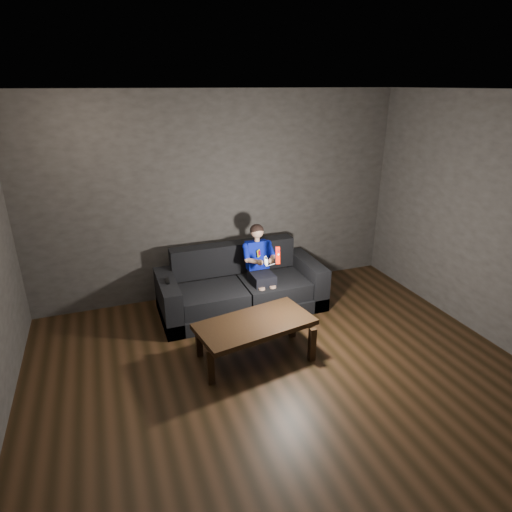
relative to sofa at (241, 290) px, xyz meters
name	(u,v)px	position (x,y,z in m)	size (l,w,h in m)	color
floor	(298,401)	(-0.06, -1.88, -0.26)	(5.00, 5.00, 0.00)	black
back_wall	(221,197)	(-0.06, 0.62, 1.09)	(5.00, 0.04, 2.70)	#342F2D
ceiling	(313,91)	(-0.06, -1.88, 2.44)	(5.00, 5.00, 0.02)	white
sofa	(241,290)	(0.00, 0.00, 0.00)	(2.08, 0.90, 0.80)	black
child	(260,260)	(0.24, -0.06, 0.41)	(0.41, 0.50, 1.01)	black
wii_remote_red	(278,255)	(0.31, -0.45, 0.61)	(0.06, 0.09, 0.21)	red
nunchuk_white	(266,261)	(0.17, -0.44, 0.56)	(0.06, 0.09, 0.14)	silver
wii_remote_black	(167,281)	(-0.94, -0.08, 0.32)	(0.04, 0.15, 0.03)	black
coffee_table	(255,327)	(-0.21, -1.09, 0.12)	(1.30, 0.80, 0.44)	black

